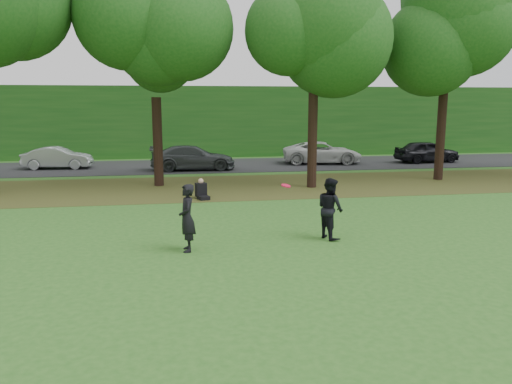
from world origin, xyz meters
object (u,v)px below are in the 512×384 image
Objects in this scene: player_right at (330,208)px; seated_person at (202,191)px; player_left at (187,218)px; frisbee at (286,186)px.

seated_person is (-3.33, 6.62, -0.58)m from player_right.
player_left is at bearing 80.58° from player_right.
player_left reaches higher than seated_person.
player_right is at bearing -79.71° from seated_person.
frisbee is (-1.29, 0.10, 0.68)m from player_right.
player_left is 7.30m from seated_person.
seated_person is at bearing 107.37° from frisbee.
frisbee reaches higher than seated_person.
player_right is (4.10, 0.61, -0.01)m from player_left.
player_right is 1.46m from frisbee.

